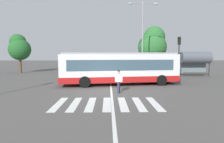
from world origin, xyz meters
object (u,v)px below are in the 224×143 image
Objects in this scene: parked_car_blue at (82,67)px; bus_stop_shelter at (195,58)px; background_tree_left at (19,47)px; background_tree_right at (153,44)px; parked_car_white at (147,67)px; parked_car_teal at (99,67)px; parked_car_charcoal at (67,67)px; twin_arm_street_lamp at (143,31)px; parked_car_silver at (115,67)px; city_transit_bus at (120,68)px; parked_car_champagne at (130,67)px; pedestrian_crossing_street at (119,80)px; traffic_light_far_corner at (179,51)px.

bus_stop_shelter reaches higher than parked_car_blue.
background_tree_right is at bearing 10.15° from background_tree_left.
parked_car_teal is at bearing -177.19° from parked_car_white.
twin_arm_street_lamp reaches higher than parked_car_charcoal.
parked_car_white is 7.67m from twin_arm_street_lamp.
background_tree_right reaches higher than background_tree_left.
parked_car_silver is 15.45m from background_tree_left.
parked_car_champagne is at bearing 78.88° from city_transit_bus.
twin_arm_street_lamp reaches higher than parked_car_champagne.
background_tree_right is (3.23, 7.50, -1.31)m from twin_arm_street_lamp.
parked_car_white is (5.68, 17.49, -0.20)m from pedestrian_crossing_street.
background_tree_right is (21.86, 3.91, 0.77)m from background_tree_left.
background_tree_right is at bearing 66.66° from twin_arm_street_lamp.
pedestrian_crossing_street reaches higher than parked_car_teal.
bus_stop_shelter is 0.49× the size of background_tree_right.
traffic_light_far_corner reaches higher than parked_car_charcoal.
parked_car_charcoal is at bearing -179.67° from parked_car_white.
bus_stop_shelter reaches higher than city_transit_bus.
parked_car_blue is (2.57, 0.00, 0.00)m from parked_car_charcoal.
parked_car_champagne is (8.07, -0.05, 0.00)m from parked_car_blue.
traffic_light_far_corner is (7.60, 8.29, 2.34)m from pedestrian_crossing_street.
background_tree_left reaches higher than bus_stop_shelter.
twin_arm_street_lamp reaches higher than bus_stop_shelter.
parked_car_charcoal is 0.99× the size of parked_car_blue.
parked_car_teal is at bearing 142.58° from twin_arm_street_lamp.
parked_car_silver is at bearing -177.29° from parked_car_champagne.
traffic_light_far_corner is 0.81× the size of background_tree_left.
parked_car_blue and parked_car_white have the same top height.
pedestrian_crossing_street is at bearing -132.51° from traffic_light_far_corner.
twin_arm_street_lamp is (3.96, 12.24, 5.11)m from pedestrian_crossing_street.
twin_arm_street_lamp reaches higher than background_tree_right.
background_tree_right is at bearing 20.01° from parked_car_silver.
pedestrian_crossing_street is at bearing -82.06° from parked_car_teal.
parked_car_white is 0.76× the size of background_tree_left.
parked_car_blue is at bearing 112.07° from city_transit_bus.
parked_car_charcoal is 0.57× the size of background_tree_right.
parked_car_blue is 1.01× the size of parked_car_silver.
pedestrian_crossing_street is 17.62m from parked_car_champagne.
city_transit_bus is 6.67× the size of pedestrian_crossing_street.
city_transit_bus reaches higher than parked_car_white.
pedestrian_crossing_street reaches higher than parked_car_white.
parked_car_silver is at bearing 88.74° from pedestrian_crossing_street.
parked_car_blue is 11.74m from twin_arm_street_lamp.
background_tree_left is (-9.52, -1.60, 3.23)m from parked_car_blue.
parked_car_teal is at bearing -177.04° from parked_car_champagne.
twin_arm_street_lamp is at bearing -113.34° from background_tree_right.
background_tree_left is at bearing 161.32° from traffic_light_far_corner.
parked_car_teal is at bearing 101.59° from city_transit_bus.
parked_car_charcoal is 15.61m from background_tree_right.
city_transit_bus is 1.89× the size of background_tree_left.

